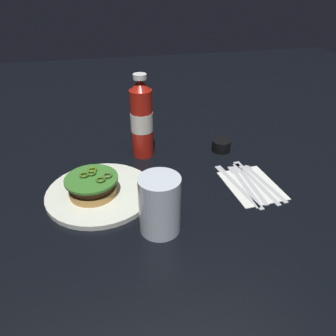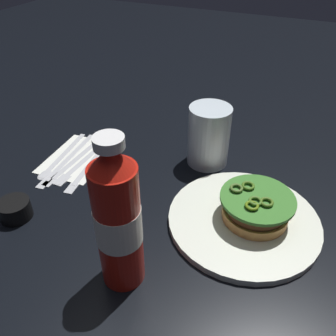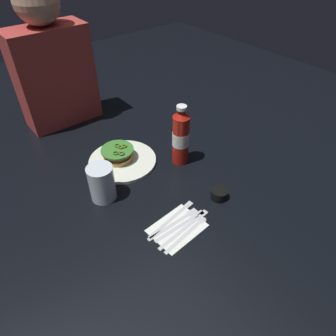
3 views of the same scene
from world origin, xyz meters
TOP-DOWN VIEW (x-y plane):
  - ground_plane at (0.00, 0.00)m, footprint 3.00×3.00m
  - dinner_plate at (0.03, 0.13)m, footprint 0.26×0.26m
  - burger_sandwich at (0.02, 0.15)m, footprint 0.13×0.13m
  - ketchup_bottle at (0.21, -0.01)m, footprint 0.06×0.06m
  - water_glass at (-0.13, 0.01)m, footprint 0.09×0.09m
  - condiment_cup at (0.18, -0.25)m, footprint 0.06×0.06m
  - napkin at (-0.02, -0.26)m, footprint 0.17×0.14m
  - spoon_utensil at (0.01, -0.29)m, footprint 0.19×0.04m
  - butter_knife at (0.01, -0.27)m, footprint 0.22×0.04m
  - steak_knife at (0.01, -0.26)m, footprint 0.20×0.02m
  - fork_utensil at (-0.00, -0.24)m, footprint 0.20×0.02m
  - table_knife at (0.00, -0.21)m, footprint 0.20×0.04m

SIDE VIEW (x-z plane):
  - ground_plane at x=0.00m, z-range 0.00..0.00m
  - napkin at x=-0.02m, z-range 0.00..0.00m
  - spoon_utensil at x=0.01m, z-range 0.00..0.01m
  - butter_knife at x=0.01m, z-range 0.00..0.01m
  - steak_knife at x=0.01m, z-range 0.00..0.01m
  - fork_utensil at x=0.00m, z-range 0.00..0.01m
  - table_knife at x=0.00m, z-range 0.00..0.01m
  - dinner_plate at x=0.03m, z-range 0.00..0.01m
  - condiment_cup at x=0.18m, z-range 0.00..0.03m
  - burger_sandwich at x=0.02m, z-range 0.01..0.06m
  - water_glass at x=-0.13m, z-range 0.00..0.13m
  - ketchup_bottle at x=0.21m, z-range -0.01..0.23m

